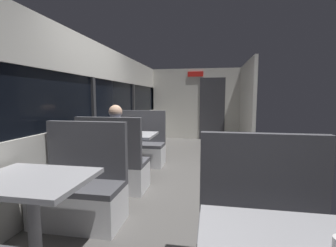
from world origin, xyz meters
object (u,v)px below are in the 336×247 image
object	(u,v)px
seated_passenger	(116,153)
coffee_cup_primary	(120,132)
bench_front_aisle_facing_entry	(265,243)
dining_table_near_window	(32,190)
bench_mid_window_facing_entry	(141,148)
dining_table_mid_window	(129,139)
bench_mid_window_facing_end	(114,168)
bench_near_window_facing_entry	(81,193)

from	to	relation	value
seated_passenger	coffee_cup_primary	world-z (taller)	seated_passenger
bench_front_aisle_facing_entry	seated_passenger	bearing A→B (deg)	138.25
dining_table_near_window	bench_mid_window_facing_entry	bearing A→B (deg)	90.00
dining_table_near_window	bench_mid_window_facing_entry	world-z (taller)	bench_mid_window_facing_entry
dining_table_mid_window	coffee_cup_primary	world-z (taller)	coffee_cup_primary
seated_passenger	bench_front_aisle_facing_entry	bearing A→B (deg)	-41.75
dining_table_mid_window	coffee_cup_primary	xyz separation A→B (m)	(-0.12, -0.11, 0.15)
bench_mid_window_facing_end	seated_passenger	world-z (taller)	seated_passenger
coffee_cup_primary	dining_table_mid_window	bearing A→B (deg)	44.64
dining_table_mid_window	seated_passenger	distance (m)	0.64
dining_table_mid_window	coffee_cup_primary	bearing A→B (deg)	-135.36
bench_mid_window_facing_entry	seated_passenger	distance (m)	1.34
bench_mid_window_facing_entry	dining_table_mid_window	bearing A→B (deg)	-90.00
dining_table_near_window	bench_front_aisle_facing_entry	bearing A→B (deg)	3.18
bench_near_window_facing_entry	bench_front_aisle_facing_entry	distance (m)	1.89
dining_table_mid_window	bench_mid_window_facing_entry	bearing A→B (deg)	90.00
bench_near_window_facing_entry	bench_front_aisle_facing_entry	world-z (taller)	same
bench_mid_window_facing_end	bench_front_aisle_facing_entry	size ratio (longest dim) A/B	1.00
dining_table_near_window	bench_mid_window_facing_end	world-z (taller)	bench_mid_window_facing_end
dining_table_mid_window	bench_mid_window_facing_end	xyz separation A→B (m)	(0.00, -0.70, -0.31)
seated_passenger	coffee_cup_primary	size ratio (longest dim) A/B	14.00
bench_near_window_facing_entry	seated_passenger	world-z (taller)	seated_passenger
bench_near_window_facing_entry	bench_mid_window_facing_end	distance (m)	0.93
seated_passenger	dining_table_mid_window	bearing A→B (deg)	90.00
dining_table_mid_window	seated_passenger	xyz separation A→B (m)	(0.00, -0.63, -0.10)
coffee_cup_primary	bench_front_aisle_facing_entry	bearing A→B (deg)	-47.91
bench_near_window_facing_entry	bench_mid_window_facing_end	bearing A→B (deg)	90.00
seated_passenger	coffee_cup_primary	distance (m)	0.58
coffee_cup_primary	bench_mid_window_facing_end	bearing A→B (deg)	-78.76
bench_mid_window_facing_end	seated_passenger	bearing A→B (deg)	90.00
bench_mid_window_facing_end	seated_passenger	size ratio (longest dim) A/B	0.87
bench_front_aisle_facing_entry	coffee_cup_primary	xyz separation A→B (m)	(-1.91, 2.11, 0.46)
dining_table_mid_window	dining_table_near_window	bearing A→B (deg)	-90.00
bench_front_aisle_facing_entry	dining_table_mid_window	bearing A→B (deg)	128.82
dining_table_near_window	bench_mid_window_facing_end	bearing A→B (deg)	90.00
seated_passenger	coffee_cup_primary	xyz separation A→B (m)	(-0.12, 0.51, 0.25)
bench_near_window_facing_entry	bench_mid_window_facing_end	xyz separation A→B (m)	(0.00, 0.93, 0.00)
coffee_cup_primary	dining_table_near_window	bearing A→B (deg)	-86.99
dining_table_near_window	seated_passenger	bearing A→B (deg)	90.00
dining_table_mid_window	bench_mid_window_facing_entry	xyz separation A→B (m)	(0.00, 0.70, -0.31)
bench_mid_window_facing_end	bench_front_aisle_facing_entry	bearing A→B (deg)	-40.44
bench_mid_window_facing_entry	coffee_cup_primary	distance (m)	0.94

